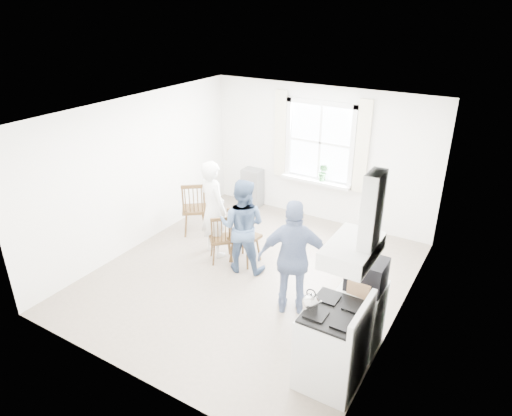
{
  "coord_description": "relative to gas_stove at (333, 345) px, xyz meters",
  "views": [
    {
      "loc": [
        3.23,
        -5.19,
        4.01
      ],
      "look_at": [
        -0.03,
        0.2,
        1.1
      ],
      "focal_mm": 32.0,
      "sensor_mm": 36.0,
      "label": 1
    }
  ],
  "objects": [
    {
      "name": "person_mid",
      "position": [
        -2.14,
        1.47,
        0.29
      ],
      "size": [
        0.92,
        0.92,
        1.54
      ],
      "primitive_type": "imported",
      "rotation": [
        0.0,
        0.0,
        3.41
      ],
      "color": "#465E82",
      "rests_on": "ground"
    },
    {
      "name": "person_right",
      "position": [
        -0.96,
        0.92,
        0.35
      ],
      "size": [
        1.31,
        1.31,
        1.67
      ],
      "primitive_type": "imported",
      "rotation": [
        0.0,
        0.0,
        3.58
      ],
      "color": "navy",
      "rests_on": "ground"
    },
    {
      "name": "potted_plant",
      "position": [
        -1.77,
        3.71,
        0.54
      ],
      "size": [
        0.24,
        0.24,
        0.35
      ],
      "primitive_type": "imported",
      "rotation": [
        0.0,
        0.0,
        -0.29
      ],
      "color": "#2E6731",
      "rests_on": "window_assembly"
    },
    {
      "name": "gas_stove",
      "position": [
        0.0,
        0.0,
        0.0
      ],
      "size": [
        0.68,
        0.76,
        1.12
      ],
      "color": "silver",
      "rests_on": "ground"
    },
    {
      "name": "windsor_chair_c",
      "position": [
        -3.52,
        2.0,
        0.15
      ],
      "size": [
        0.6,
        0.6,
        1.03
      ],
      "color": "#422C15",
      "rests_on": "ground"
    },
    {
      "name": "person_left",
      "position": [
        -2.82,
        1.65,
        0.35
      ],
      "size": [
        0.79,
        0.79,
        1.67
      ],
      "primitive_type": "imported",
      "rotation": [
        0.0,
        0.0,
        2.77
      ],
      "color": "white",
      "rests_on": "ground"
    },
    {
      "name": "shelf_unit",
      "position": [
        -3.31,
        3.68,
        -0.08
      ],
      "size": [
        0.4,
        0.3,
        0.8
      ],
      "primitive_type": "cube",
      "color": "gray",
      "rests_on": "ground"
    },
    {
      "name": "low_cabinet",
      "position": [
        0.07,
        0.7,
        -0.03
      ],
      "size": [
        0.5,
        0.55,
        0.9
      ],
      "primitive_type": "cube",
      "color": "white",
      "rests_on": "ground"
    },
    {
      "name": "range_hood",
      "position": [
        0.16,
        -0.0,
        1.42
      ],
      "size": [
        0.45,
        0.76,
        0.94
      ],
      "color": "white",
      "rests_on": "room_shell"
    },
    {
      "name": "cardboard_box",
      "position": [
        0.09,
        0.53,
        0.5
      ],
      "size": [
        0.29,
        0.22,
        0.17
      ],
      "primitive_type": "cube",
      "rotation": [
        0.0,
        0.0,
        -0.09
      ],
      "color": "#AB7D52",
      "rests_on": "low_cabinet"
    },
    {
      "name": "windsor_chair_a",
      "position": [
        -2.53,
        1.44,
        0.05
      ],
      "size": [
        0.51,
        0.51,
        0.87
      ],
      "color": "#422C15",
      "rests_on": "ground"
    },
    {
      "name": "windsor_chair_b",
      "position": [
        -2.24,
        1.57,
        0.13
      ],
      "size": [
        0.46,
        0.45,
        1.0
      ],
      "color": "#422C15",
      "rests_on": "ground"
    },
    {
      "name": "kettle",
      "position": [
        -0.26,
        -0.1,
        0.55
      ],
      "size": [
        0.18,
        0.18,
        0.25
      ],
      "color": "silver",
      "rests_on": "gas_stove"
    },
    {
      "name": "stereo_stack",
      "position": [
        0.1,
        0.66,
        0.61
      ],
      "size": [
        0.43,
        0.38,
        0.38
      ],
      "color": "black",
      "rests_on": "low_cabinet"
    },
    {
      "name": "room_shell",
      "position": [
        -1.91,
        1.35,
        0.82
      ],
      "size": [
        4.62,
        5.12,
        2.64
      ],
      "color": "gray",
      "rests_on": "ground"
    },
    {
      "name": "window_assembly",
      "position": [
        -1.91,
        3.8,
        0.98
      ],
      "size": [
        1.88,
        0.24,
        1.7
      ],
      "color": "white",
      "rests_on": "room_shell"
    }
  ]
}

